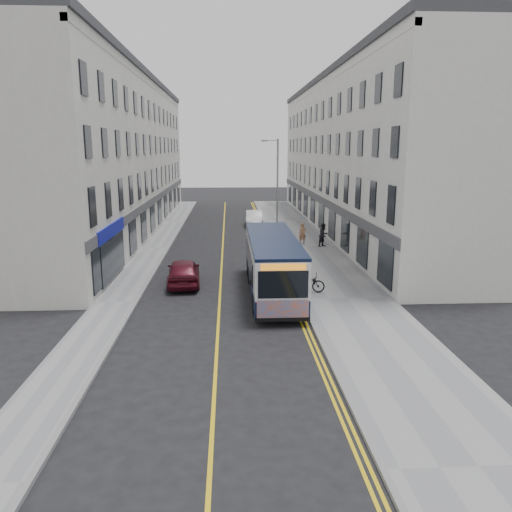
{
  "coord_description": "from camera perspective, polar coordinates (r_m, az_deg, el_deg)",
  "views": [
    {
      "loc": [
        0.52,
        -24.41,
        7.36
      ],
      "look_at": [
        1.95,
        1.93,
        1.6
      ],
      "focal_mm": 35.0,
      "sensor_mm": 36.0,
      "label": 1
    }
  ],
  "objects": [
    {
      "name": "pavement_east",
      "position": [
        37.58,
        5.73,
        1.05
      ],
      "size": [
        4.5,
        64.0,
        0.12
      ],
      "primitive_type": "cube",
      "color": "gray",
      "rests_on": "ground"
    },
    {
      "name": "ground",
      "position": [
        25.5,
        -4.15,
        -4.49
      ],
      "size": [
        140.0,
        140.0,
        0.0
      ],
      "primitive_type": "plane",
      "color": "black",
      "rests_on": "ground"
    },
    {
      "name": "bicycle",
      "position": [
        25.57,
        5.75,
        -3.04
      ],
      "size": [
        1.98,
        0.98,
        0.99
      ],
      "primitive_type": "imported",
      "rotation": [
        0.0,
        0.0,
        1.4
      ],
      "color": "black",
      "rests_on": "pavement_east"
    },
    {
      "name": "road_dbl_yellow_inner",
      "position": [
        37.27,
        1.63,
        0.92
      ],
      "size": [
        0.1,
        64.0,
        0.01
      ],
      "primitive_type": "cube",
      "color": "gold",
      "rests_on": "ground"
    },
    {
      "name": "car_white",
      "position": [
        47.84,
        -0.21,
        4.33
      ],
      "size": [
        1.72,
        4.41,
        1.43
      ],
      "primitive_type": "imported",
      "rotation": [
        0.0,
        0.0,
        -0.05
      ],
      "color": "silver",
      "rests_on": "ground"
    },
    {
      "name": "city_bus",
      "position": [
        25.34,
        1.89,
        -0.8
      ],
      "size": [
        2.38,
        10.15,
        2.95
      ],
      "color": "black",
      "rests_on": "ground"
    },
    {
      "name": "kerb_west",
      "position": [
        37.41,
        -9.98,
        0.88
      ],
      "size": [
        0.18,
        64.0,
        0.13
      ],
      "primitive_type": "cube",
      "color": "slate",
      "rests_on": "ground"
    },
    {
      "name": "pedestrian_far",
      "position": [
        37.4,
        7.73,
        2.39
      ],
      "size": [
        1.07,
        1.04,
        1.73
      ],
      "primitive_type": "imported",
      "rotation": [
        0.0,
        0.0,
        0.68
      ],
      "color": "black",
      "rests_on": "pavement_east"
    },
    {
      "name": "kerb_east",
      "position": [
        37.3,
        2.31,
        1.02
      ],
      "size": [
        0.18,
        64.0,
        0.13
      ],
      "primitive_type": "cube",
      "color": "slate",
      "rests_on": "ground"
    },
    {
      "name": "road_dbl_yellow_outer",
      "position": [
        37.29,
        1.93,
        0.93
      ],
      "size": [
        0.1,
        64.0,
        0.01
      ],
      "primitive_type": "cube",
      "color": "gold",
      "rests_on": "ground"
    },
    {
      "name": "road_centre_line",
      "position": [
        37.15,
        -3.84,
        0.86
      ],
      "size": [
        0.12,
        64.0,
        0.01
      ],
      "primitive_type": "cube",
      "color": "gold",
      "rests_on": "ground"
    },
    {
      "name": "terrace_west",
      "position": [
        46.41,
        -15.21,
        10.83
      ],
      "size": [
        6.0,
        46.0,
        13.0
      ],
      "primitive_type": "cube",
      "color": "beige",
      "rests_on": "ground"
    },
    {
      "name": "pavement_west",
      "position": [
        37.54,
        -11.49,
        0.85
      ],
      "size": [
        2.0,
        64.0,
        0.12
      ],
      "primitive_type": "cube",
      "color": "gray",
      "rests_on": "ground"
    },
    {
      "name": "streetlamp",
      "position": [
        38.7,
        2.34,
        7.89
      ],
      "size": [
        1.32,
        0.18,
        8.0
      ],
      "color": "gray",
      "rests_on": "ground"
    },
    {
      "name": "pedestrian_near",
      "position": [
        38.3,
        5.34,
        2.58
      ],
      "size": [
        0.61,
        0.42,
        1.6
      ],
      "primitive_type": "imported",
      "rotation": [
        0.0,
        0.0,
        0.07
      ],
      "color": "#986645",
      "rests_on": "pavement_east"
    },
    {
      "name": "car_maroon",
      "position": [
        27.45,
        -8.28,
        -1.79
      ],
      "size": [
        2.01,
        4.4,
        1.46
      ],
      "primitive_type": "imported",
      "rotation": [
        0.0,
        0.0,
        3.21
      ],
      "color": "#4B0C1A",
      "rests_on": "ground"
    },
    {
      "name": "terrace_east",
      "position": [
        46.73,
        10.69,
        11.05
      ],
      "size": [
        6.0,
        46.0,
        13.0
      ],
      "primitive_type": "cube",
      "color": "silver",
      "rests_on": "ground"
    }
  ]
}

